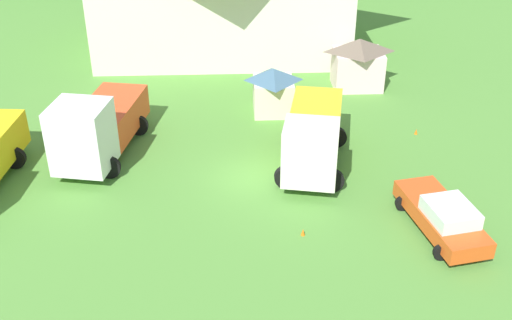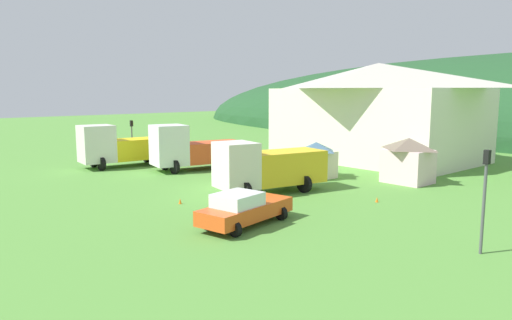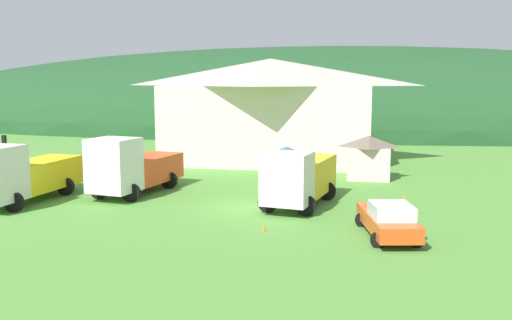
{
  "view_description": "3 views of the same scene",
  "coord_description": "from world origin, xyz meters",
  "views": [
    {
      "loc": [
        -1.0,
        -25.57,
        15.77
      ],
      "look_at": [
        0.07,
        -1.42,
        1.81
      ],
      "focal_mm": 43.85,
      "sensor_mm": 36.0,
      "label": 1
    },
    {
      "loc": [
        24.62,
        -18.76,
        6.37
      ],
      "look_at": [
        1.74,
        1.24,
        1.95
      ],
      "focal_mm": 33.33,
      "sensor_mm": 36.0,
      "label": 2
    },
    {
      "loc": [
        6.25,
        -30.87,
        7.22
      ],
      "look_at": [
        0.57,
        0.52,
        2.66
      ],
      "focal_mm": 40.19,
      "sensor_mm": 36.0,
      "label": 3
    }
  ],
  "objects": [
    {
      "name": "ground_plane",
      "position": [
        0.0,
        0.0,
        0.0
      ],
      "size": [
        200.0,
        200.0,
        0.0
      ],
      "primitive_type": "plane",
      "color": "#518C38"
    },
    {
      "name": "depot_building",
      "position": [
        -1.44,
        19.0,
        4.6
      ],
      "size": [
        18.54,
        12.56,
        8.93
      ],
      "color": "silver",
      "rests_on": "ground"
    },
    {
      "name": "play_shed_cream",
      "position": [
        1.45,
        7.37,
        1.37
      ],
      "size": [
        2.43,
        2.57,
        2.66
      ],
      "color": "beige",
      "rests_on": "ground"
    },
    {
      "name": "play_shed_pink",
      "position": [
        6.96,
        10.76,
        1.63
      ],
      "size": [
        3.21,
        2.67,
        3.16
      ],
      "color": "beige",
      "rests_on": "ground"
    },
    {
      "name": "flatbed_truck_yellow",
      "position": [
        -13.01,
        -1.12,
        1.74
      ],
      "size": [
        3.72,
        8.1,
        3.6
      ],
      "rotation": [
        0.0,
        0.0,
        -1.67
      ],
      "color": "silver",
      "rests_on": "ground"
    },
    {
      "name": "heavy_rig_white",
      "position": [
        -7.64,
        2.34,
        1.78
      ],
      "size": [
        4.16,
        7.82,
        3.72
      ],
      "rotation": [
        0.0,
        0.0,
        -1.76
      ],
      "color": "white",
      "rests_on": "ground"
    },
    {
      "name": "heavy_rig_striped",
      "position": [
        2.96,
        1.0,
        1.7
      ],
      "size": [
        4.04,
        7.44,
        3.33
      ],
      "rotation": [
        0.0,
        0.0,
        -1.77
      ],
      "color": "silver",
      "rests_on": "ground"
    },
    {
      "name": "service_pickup_orange",
      "position": [
        7.67,
        -4.7,
        0.83
      ],
      "size": [
        2.98,
        5.48,
        1.66
      ],
      "rotation": [
        0.0,
        0.0,
        -1.38
      ],
      "color": "#E04E1B",
      "rests_on": "ground"
    },
    {
      "name": "traffic_light_west",
      "position": [
        -15.47,
        1.17,
        2.31
      ],
      "size": [
        0.2,
        0.32,
        3.72
      ],
      "color": "#4C4C51",
      "rests_on": "ground"
    },
    {
      "name": "traffic_light_east",
      "position": [
        16.88,
        -0.21,
        2.54
      ],
      "size": [
        0.2,
        0.32,
        4.13
      ],
      "color": "#4C4C51",
      "rests_on": "ground"
    },
    {
      "name": "traffic_cone_near_pickup",
      "position": [
        9.03,
        4.16,
        0.0
      ],
      "size": [
        0.36,
        0.36,
        0.6
      ],
      "primitive_type": "cone",
      "color": "orange",
      "rests_on": "ground"
    },
    {
      "name": "traffic_cone_mid_row",
      "position": [
        1.89,
        -4.65,
        0.0
      ],
      "size": [
        0.36,
        0.36,
        0.62
      ],
      "primitive_type": "cone",
      "color": "orange",
      "rests_on": "ground"
    }
  ]
}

